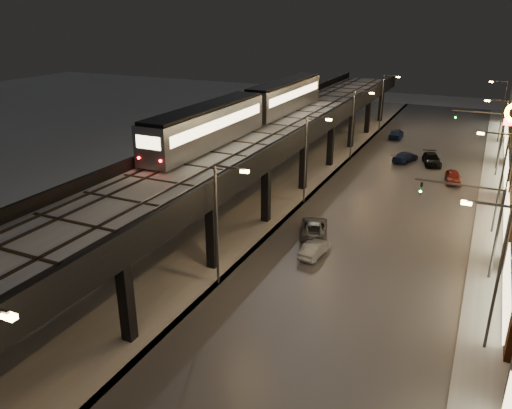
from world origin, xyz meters
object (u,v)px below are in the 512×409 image
at_px(car_mid_silver, 314,228).
at_px(car_onc_white, 432,160).
at_px(car_far_white, 396,134).
at_px(car_mid_dark, 405,157).
at_px(car_onc_red, 453,177).
at_px(subway_train, 252,108).
at_px(car_near_white, 314,249).

height_order(car_mid_silver, car_onc_white, car_onc_white).
distance_m(car_mid_silver, car_far_white, 39.19).
relative_size(car_far_white, car_onc_white, 0.91).
height_order(car_mid_dark, car_onc_red, car_onc_red).
bearing_deg(car_far_white, car_onc_white, 117.88).
bearing_deg(subway_train, car_mid_silver, -44.46).
xyz_separation_m(car_near_white, car_far_white, (-1.44, 43.09, 0.14)).
distance_m(car_near_white, car_onc_white, 31.02).
xyz_separation_m(car_near_white, car_onc_white, (5.30, 30.57, 0.09)).
xyz_separation_m(car_onc_white, car_onc_red, (3.10, -6.37, -0.02)).
relative_size(car_mid_silver, car_far_white, 1.12).
relative_size(car_onc_white, car_onc_red, 1.21).
relative_size(subway_train, car_onc_red, 9.42).
bearing_deg(car_onc_red, car_mid_dark, 126.59).
bearing_deg(car_onc_red, car_mid_silver, -124.73).
relative_size(car_mid_dark, car_onc_red, 1.14).
xyz_separation_m(car_near_white, car_mid_dark, (2.01, 30.44, 0.05)).
relative_size(subway_train, car_far_white, 8.60).
bearing_deg(subway_train, car_onc_red, 23.53).
bearing_deg(subway_train, car_onc_white, 40.86).
distance_m(subway_train, car_onc_red, 24.27).
bearing_deg(car_onc_red, car_onc_white, 106.90).
distance_m(car_mid_dark, car_onc_white, 3.29).
relative_size(car_near_white, car_far_white, 0.84).
bearing_deg(car_mid_dark, car_mid_silver, 101.17).
height_order(car_near_white, car_far_white, car_far_white).
relative_size(subway_train, car_mid_dark, 8.29).
bearing_deg(car_far_white, car_mid_dark, 104.86).
bearing_deg(car_near_white, car_mid_silver, -65.94).
xyz_separation_m(subway_train, car_near_white, (12.68, -15.01, -7.84)).
distance_m(car_near_white, car_mid_dark, 30.50).
xyz_separation_m(subway_train, car_mid_silver, (11.33, -11.12, -7.77)).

